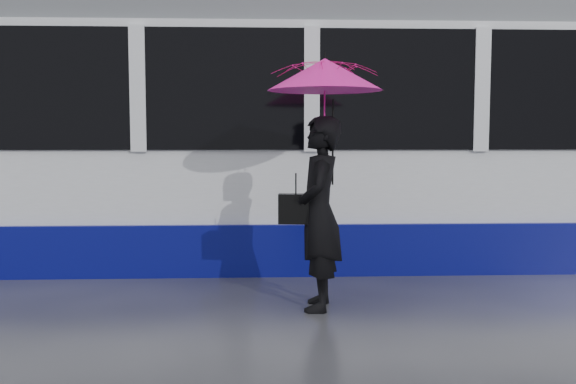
{
  "coord_description": "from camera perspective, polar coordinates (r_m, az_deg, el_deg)",
  "views": [
    {
      "loc": [
        0.15,
        -6.21,
        1.65
      ],
      "look_at": [
        0.43,
        0.17,
        1.1
      ],
      "focal_mm": 40.0,
      "sensor_mm": 36.0,
      "label": 1
    }
  ],
  "objects": [
    {
      "name": "woman",
      "position": [
        6.11,
        2.77,
        -1.91
      ],
      "size": [
        0.51,
        0.72,
        1.85
      ],
      "primitive_type": "imported",
      "rotation": [
        0.0,
        0.0,
        -1.68
      ],
      "color": "black",
      "rests_on": "ground"
    },
    {
      "name": "umbrella",
      "position": [
        6.09,
        3.29,
        8.42
      ],
      "size": [
        1.19,
        1.19,
        1.25
      ],
      "rotation": [
        0.0,
        0.0,
        -0.11
      ],
      "color": "#E91381",
      "rests_on": "ground"
    },
    {
      "name": "handbag",
      "position": [
        6.11,
        0.7,
        -1.49
      ],
      "size": [
        0.34,
        0.18,
        0.47
      ],
      "rotation": [
        0.0,
        0.0,
        -0.11
      ],
      "color": "black",
      "rests_on": "ground"
    },
    {
      "name": "ground",
      "position": [
        6.43,
        -3.86,
        -9.96
      ],
      "size": [
        90.0,
        90.0,
        0.0
      ],
      "primitive_type": "plane",
      "color": "#27272B",
      "rests_on": "ground"
    },
    {
      "name": "tram",
      "position": [
        9.25,
        17.15,
        4.63
      ],
      "size": [
        26.0,
        2.56,
        3.35
      ],
      "color": "white",
      "rests_on": "ground"
    },
    {
      "name": "rails",
      "position": [
        8.86,
        -3.49,
        -5.75
      ],
      "size": [
        34.0,
        1.51,
        0.02
      ],
      "color": "#3F3D38",
      "rests_on": "ground"
    }
  ]
}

